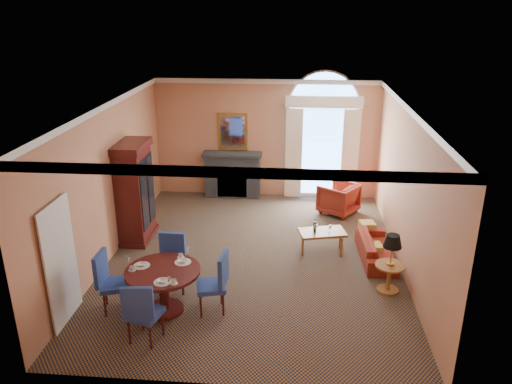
# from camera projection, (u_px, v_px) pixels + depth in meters

# --- Properties ---
(ground) EXTENTS (7.50, 7.50, 0.00)m
(ground) POSITION_uv_depth(u_px,v_px,m) (254.00, 258.00, 10.50)
(ground) COLOR #111936
(ground) RESTS_ON ground
(room_envelope) EXTENTS (6.04, 7.52, 3.45)m
(room_envelope) POSITION_uv_depth(u_px,v_px,m) (255.00, 134.00, 10.24)
(room_envelope) COLOR tan
(room_envelope) RESTS_ON ground
(armoire) EXTENTS (0.64, 1.14, 2.25)m
(armoire) POSITION_uv_depth(u_px,v_px,m) (135.00, 193.00, 11.03)
(armoire) COLOR #3B0F0D
(armoire) RESTS_ON ground
(dining_table) EXTENTS (1.28, 1.28, 1.01)m
(dining_table) POSITION_uv_depth(u_px,v_px,m) (163.00, 281.00, 8.50)
(dining_table) COLOR #3B0F0D
(dining_table) RESTS_ON ground
(dining_chair_north) EXTENTS (0.59, 0.59, 1.09)m
(dining_chair_north) POSITION_uv_depth(u_px,v_px,m) (172.00, 258.00, 9.20)
(dining_chair_north) COLOR navy
(dining_chair_north) RESTS_ON ground
(dining_chair_south) EXTENTS (0.59, 0.59, 1.09)m
(dining_chair_south) POSITION_uv_depth(u_px,v_px,m) (142.00, 310.00, 7.65)
(dining_chair_south) COLOR navy
(dining_chair_south) RESTS_ON ground
(dining_chair_east) EXTENTS (0.58, 0.58, 1.09)m
(dining_chair_east) POSITION_uv_depth(u_px,v_px,m) (217.00, 279.00, 8.50)
(dining_chair_east) COLOR navy
(dining_chair_east) RESTS_ON ground
(dining_chair_west) EXTENTS (0.61, 0.61, 1.09)m
(dining_chair_west) POSITION_uv_depth(u_px,v_px,m) (108.00, 278.00, 8.55)
(dining_chair_west) COLOR navy
(dining_chair_west) RESTS_ON ground
(sofa) EXTENTS (0.72, 1.68, 0.48)m
(sofa) POSITION_uv_depth(u_px,v_px,m) (376.00, 248.00, 10.40)
(sofa) COLOR maroon
(sofa) RESTS_ON ground
(armchair) EXTENTS (1.18, 1.18, 0.78)m
(armchair) POSITION_uv_depth(u_px,v_px,m) (338.00, 199.00, 12.64)
(armchair) COLOR maroon
(armchair) RESTS_ON ground
(coffee_table) EXTENTS (1.06, 0.75, 0.79)m
(coffee_table) POSITION_uv_depth(u_px,v_px,m) (322.00, 233.00, 10.60)
(coffee_table) COLOR #9B622E
(coffee_table) RESTS_ON ground
(side_table) EXTENTS (0.54, 0.54, 1.12)m
(side_table) POSITION_uv_depth(u_px,v_px,m) (391.00, 256.00, 9.06)
(side_table) COLOR #9B622E
(side_table) RESTS_ON ground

